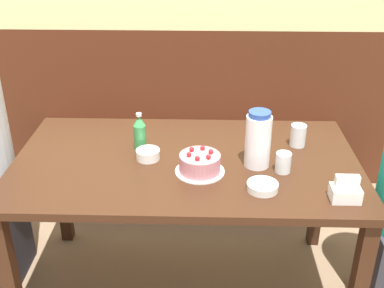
% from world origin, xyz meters
% --- Properties ---
extents(ground_plane, '(12.00, 12.00, 0.00)m').
position_xyz_m(ground_plane, '(0.00, 0.00, 0.00)').
color(ground_plane, '#846B51').
extents(bench_seat, '(1.91, 0.38, 0.42)m').
position_xyz_m(bench_seat, '(0.00, 0.83, 0.21)').
color(bench_seat, '#472314').
rests_on(bench_seat, ground_plane).
extents(dining_table, '(1.50, 0.85, 0.73)m').
position_xyz_m(dining_table, '(0.00, 0.00, 0.65)').
color(dining_table, '#381E11').
rests_on(dining_table, ground_plane).
extents(birthday_cake, '(0.21, 0.21, 0.10)m').
position_xyz_m(birthday_cake, '(0.06, -0.11, 0.77)').
color(birthday_cake, white).
rests_on(birthday_cake, dining_table).
extents(water_pitcher, '(0.11, 0.11, 0.25)m').
position_xyz_m(water_pitcher, '(0.30, -0.04, 0.86)').
color(water_pitcher, white).
rests_on(water_pitcher, dining_table).
extents(soju_bottle, '(0.06, 0.06, 0.18)m').
position_xyz_m(soju_bottle, '(-0.21, 0.09, 0.82)').
color(soju_bottle, '#388E4C').
rests_on(soju_bottle, dining_table).
extents(napkin_holder, '(0.11, 0.08, 0.11)m').
position_xyz_m(napkin_holder, '(0.61, -0.30, 0.77)').
color(napkin_holder, white).
rests_on(napkin_holder, dining_table).
extents(bowl_soup_white, '(0.10, 0.10, 0.04)m').
position_xyz_m(bowl_soup_white, '(-0.17, 0.00, 0.76)').
color(bowl_soup_white, white).
rests_on(bowl_soup_white, dining_table).
extents(bowl_rice_small, '(0.12, 0.12, 0.03)m').
position_xyz_m(bowl_rice_small, '(0.31, -0.24, 0.75)').
color(bowl_rice_small, white).
rests_on(bowl_rice_small, dining_table).
extents(glass_water_tall, '(0.07, 0.07, 0.10)m').
position_xyz_m(glass_water_tall, '(0.51, 0.15, 0.79)').
color(glass_water_tall, silver).
rests_on(glass_water_tall, dining_table).
extents(glass_tumbler_short, '(0.06, 0.06, 0.09)m').
position_xyz_m(glass_tumbler_short, '(0.41, -0.09, 0.78)').
color(glass_tumbler_short, silver).
rests_on(glass_tumbler_short, dining_table).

